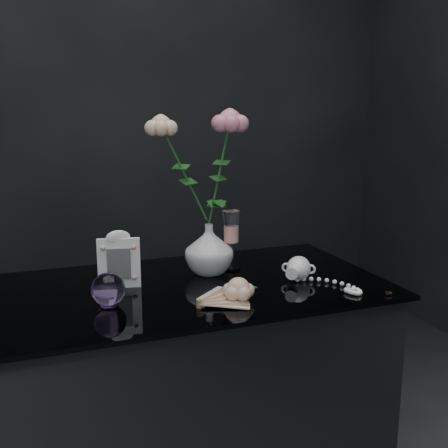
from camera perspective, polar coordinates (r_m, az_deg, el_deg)
name	(u,v)px	position (r m, az deg, el deg)	size (l,w,h in m)	color
table	(193,411)	(1.60, -3.38, -19.61)	(1.05, 0.58, 0.76)	black
vase	(209,249)	(1.51, -1.64, -2.75)	(0.14, 0.14, 0.15)	silver
wine_glass	(231,240)	(1.55, 0.79, -1.79)	(0.05, 0.05, 0.18)	white
picture_frame	(119,259)	(1.42, -11.37, -3.75)	(0.12, 0.09, 0.16)	white
paperweight	(108,289)	(1.31, -12.49, -6.94)	(0.08, 0.08, 0.08)	#A77ECD
paper_fan	(199,303)	(1.27, -2.71, -8.54)	(0.24, 0.19, 0.03)	beige
loose_rose	(238,289)	(1.31, 1.58, -7.11)	(0.14, 0.18, 0.06)	#E0B590
pearl_jar	(299,267)	(1.49, 8.13, -4.68)	(0.23, 0.25, 0.07)	white
roses	(202,160)	(1.47, -2.38, 6.95)	(0.29, 0.12, 0.38)	beige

